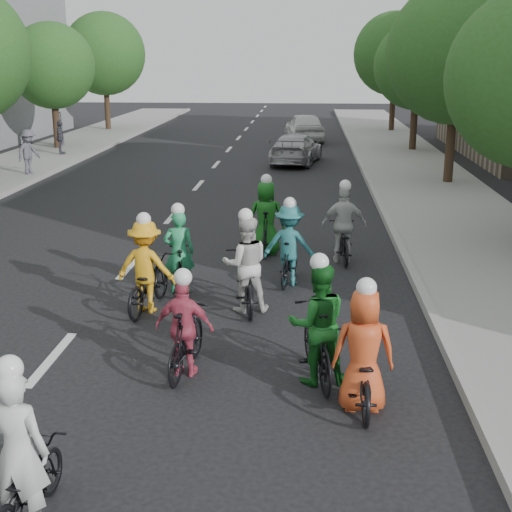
# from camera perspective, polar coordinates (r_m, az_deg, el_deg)

# --- Properties ---
(ground) EXTENTS (120.00, 120.00, 0.00)m
(ground) POSITION_cam_1_polar(r_m,az_deg,el_deg) (11.39, -16.04, -7.91)
(ground) COLOR black
(ground) RESTS_ON ground
(sidewalk_right) EXTENTS (4.00, 80.00, 0.15)m
(sidewalk_right) POSITION_cam_1_polar(r_m,az_deg,el_deg) (20.66, 15.69, 2.95)
(sidewalk_right) COLOR gray
(sidewalk_right) RESTS_ON ground
(curb_right) EXTENTS (0.18, 80.00, 0.18)m
(curb_right) POSITION_cam_1_polar(r_m,az_deg,el_deg) (20.35, 10.30, 3.14)
(curb_right) COLOR #999993
(curb_right) RESTS_ON ground
(tree_l_4) EXTENTS (4.00, 4.00, 5.97)m
(tree_l_4) POSITION_cam_1_polar(r_m,az_deg,el_deg) (35.84, -16.02, 14.42)
(tree_l_4) COLOR black
(tree_l_4) RESTS_ON ground
(tree_l_5) EXTENTS (4.80, 4.80, 6.93)m
(tree_l_5) POSITION_cam_1_polar(r_m,az_deg,el_deg) (44.42, -12.05, 15.54)
(tree_l_5) COLOR black
(tree_l_5) RESTS_ON ground
(tree_r_1) EXTENTS (4.80, 4.80, 6.93)m
(tree_r_1) POSITION_cam_1_polar(r_m,az_deg,el_deg) (25.84, 15.79, 15.36)
(tree_r_1) COLOR black
(tree_r_1) RESTS_ON ground
(tree_r_2) EXTENTS (4.00, 4.00, 5.97)m
(tree_r_2) POSITION_cam_1_polar(r_m,az_deg,el_deg) (34.72, 12.76, 14.60)
(tree_r_2) COLOR black
(tree_r_2) RESTS_ON ground
(tree_r_3) EXTENTS (4.80, 4.80, 6.93)m
(tree_r_3) POSITION_cam_1_polar(r_m,az_deg,el_deg) (43.64, 11.07, 15.59)
(tree_r_3) COLOR black
(tree_r_3) RESTS_ON ground
(cyclist_0) EXTENTS (0.66, 1.56, 1.84)m
(cyclist_0) POSITION_cam_1_polar(r_m,az_deg,el_deg) (7.49, -18.17, -16.14)
(cyclist_0) COLOR black
(cyclist_0) RESTS_ON ground
(cyclist_1) EXTENTS (0.95, 1.92, 1.89)m
(cyclist_1) POSITION_cam_1_polar(r_m,az_deg,el_deg) (10.04, 4.95, -6.16)
(cyclist_1) COLOR black
(cyclist_1) RESTS_ON ground
(cyclist_2) EXTENTS (1.17, 1.89, 1.82)m
(cyclist_2) POSITION_cam_1_polar(r_m,az_deg,el_deg) (12.90, -8.74, -1.49)
(cyclist_2) COLOR black
(cyclist_2) RESTS_ON ground
(cyclist_3) EXTENTS (0.89, 1.71, 1.61)m
(cyclist_3) POSITION_cam_1_polar(r_m,az_deg,el_deg) (10.32, -5.67, -6.28)
(cyclist_3) COLOR black
(cyclist_3) RESTS_ON ground
(cyclist_4) EXTENTS (0.81, 1.73, 1.80)m
(cyclist_4) POSITION_cam_1_polar(r_m,az_deg,el_deg) (9.41, 8.54, -8.45)
(cyclist_4) COLOR black
(cyclist_4) RESTS_ON ground
(cyclist_5) EXTENTS (0.66, 1.54, 1.77)m
(cyclist_5) POSITION_cam_1_polar(r_m,az_deg,el_deg) (13.85, -6.11, -0.43)
(cyclist_5) COLOR black
(cyclist_5) RESTS_ON ground
(cyclist_6) EXTENTS (0.97, 1.98, 1.88)m
(cyclist_6) POSITION_cam_1_polar(r_m,az_deg,el_deg) (12.79, -0.80, -1.45)
(cyclist_6) COLOR black
(cyclist_6) RESTS_ON ground
(cyclist_7) EXTENTS (1.15, 1.59, 1.79)m
(cyclist_7) POSITION_cam_1_polar(r_m,az_deg,el_deg) (14.23, 2.69, 0.45)
(cyclist_7) COLOR black
(cyclist_7) RESTS_ON ground
(cyclist_8) EXTENTS (1.02, 1.64, 1.85)m
(cyclist_8) POSITION_cam_1_polar(r_m,az_deg,el_deg) (15.92, 7.02, 1.81)
(cyclist_8) COLOR black
(cyclist_8) RESTS_ON ground
(cyclist_9) EXTENTS (0.85, 1.75, 1.87)m
(cyclist_9) POSITION_cam_1_polar(r_m,az_deg,el_deg) (16.46, 0.84, 2.56)
(cyclist_9) COLOR black
(cyclist_9) RESTS_ON ground
(follow_car_lead) EXTENTS (2.44, 4.54, 1.25)m
(follow_car_lead) POSITION_cam_1_polar(r_m,az_deg,el_deg) (30.55, 3.22, 8.56)
(follow_car_lead) COLOR #A5A5A9
(follow_car_lead) RESTS_ON ground
(follow_car_trail) EXTENTS (2.39, 4.64, 1.51)m
(follow_car_trail) POSITION_cam_1_polar(r_m,az_deg,el_deg) (38.70, 3.89, 10.26)
(follow_car_trail) COLOR silver
(follow_car_trail) RESTS_ON ground
(spectator_0) EXTENTS (0.96, 1.22, 1.66)m
(spectator_0) POSITION_cam_1_polar(r_m,az_deg,el_deg) (28.11, -17.75, 7.94)
(spectator_0) COLOR #575563
(spectator_0) RESTS_ON sidewalk_left
(spectator_1) EXTENTS (0.56, 0.94, 1.49)m
(spectator_1) POSITION_cam_1_polar(r_m,az_deg,el_deg) (33.49, -15.38, 9.13)
(spectator_1) COLOR #44434F
(spectator_1) RESTS_ON sidewalk_left
(spectator_2) EXTENTS (0.65, 0.88, 1.63)m
(spectator_2) POSITION_cam_1_polar(r_m,az_deg,el_deg) (36.91, -15.54, 9.80)
(spectator_2) COLOR #4C4A57
(spectator_2) RESTS_ON sidewalk_left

